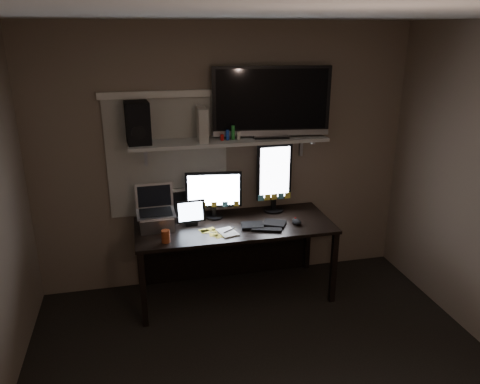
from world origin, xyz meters
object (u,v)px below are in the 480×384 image
object	(u,v)px
desk	(232,236)
monitor_portrait	(274,178)
keyboard	(263,225)
game_console	(202,124)
cup	(166,236)
speaker	(138,123)
tv	(271,102)
monitor_landscape	(214,195)
laptop	(156,209)
mouse	(297,222)
tablet	(190,213)

from	to	relation	value
desk	monitor_portrait	world-z (taller)	monitor_portrait
keyboard	game_console	size ratio (longest dim) A/B	1.40
game_console	cup	bearing A→B (deg)	-129.13
desk	cup	xyz separation A→B (m)	(-0.64, -0.37, 0.23)
desk	speaker	world-z (taller)	speaker
monitor_portrait	speaker	distance (m)	1.38
tv	cup	bearing A→B (deg)	-149.09
monitor_landscape	game_console	distance (m)	0.67
desk	keyboard	bearing A→B (deg)	-42.46
desk	cup	distance (m)	0.78
laptop	speaker	world-z (taller)	speaker
laptop	tv	size ratio (longest dim) A/B	0.35
keyboard	monitor_portrait	bearing A→B (deg)	78.23
monitor_portrait	game_console	distance (m)	0.88
mouse	game_console	world-z (taller)	game_console
desk	laptop	bearing A→B (deg)	-173.82
keyboard	cup	size ratio (longest dim) A/B	3.85
monitor_landscape	game_console	xyz separation A→B (m)	(-0.09, 0.01, 0.67)
monitor_landscape	tv	size ratio (longest dim) A/B	0.49
keyboard	mouse	xyz separation A→B (m)	(0.31, -0.02, 0.01)
keyboard	laptop	xyz separation A→B (m)	(-0.95, 0.15, 0.18)
tv	speaker	bearing A→B (deg)	-173.34
tv	monitor_landscape	bearing A→B (deg)	-171.54
tablet	speaker	size ratio (longest dim) A/B	0.74
laptop	cup	xyz separation A→B (m)	(0.06, -0.30, -0.14)
speaker	keyboard	bearing A→B (deg)	-21.64
monitor_landscape	cup	size ratio (longest dim) A/B	4.87
monitor_landscape	keyboard	bearing A→B (deg)	-29.10
game_console	speaker	world-z (taller)	speaker
desk	game_console	distance (m)	1.11
game_console	desk	bearing A→B (deg)	-14.91
desk	game_console	world-z (taller)	game_console
desk	monitor_landscape	world-z (taller)	monitor_landscape
keyboard	cup	bearing A→B (deg)	-152.48
game_console	keyboard	bearing A→B (deg)	-29.24
tablet	game_console	xyz separation A→B (m)	(0.15, 0.12, 0.78)
desk	laptop	world-z (taller)	laptop
desk	speaker	size ratio (longest dim) A/B	4.97
mouse	cup	xyz separation A→B (m)	(-1.20, -0.12, 0.03)
monitor_portrait	cup	xyz separation A→B (m)	(-1.08, -0.48, -0.29)
laptop	cup	distance (m)	0.33
laptop	tv	xyz separation A→B (m)	(1.09, 0.15, 0.88)
game_console	laptop	bearing A→B (deg)	-159.20
monitor_landscape	tv	xyz separation A→B (m)	(0.54, 0.01, 0.84)
tablet	game_console	world-z (taller)	game_console
tablet	cup	distance (m)	0.42
monitor_portrait	tablet	distance (m)	0.88
monitor_portrait	speaker	xyz separation A→B (m)	(-1.24, -0.02, 0.59)
desk	tablet	size ratio (longest dim) A/B	6.76
tablet	speaker	world-z (taller)	speaker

